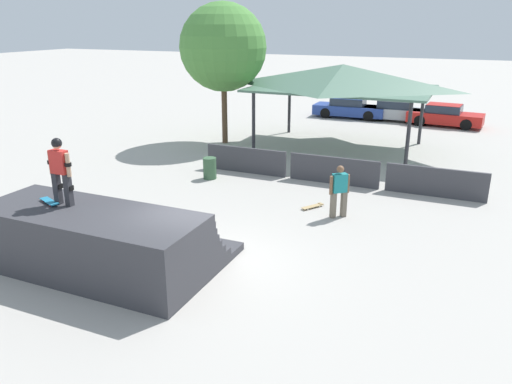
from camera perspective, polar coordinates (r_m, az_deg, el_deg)
The scene contains 13 objects.
ground_plane at distance 12.88m, azimuth -6.07°, elevation -8.60°, with size 160.00×160.00×0.00m, color #ADA8A0.
quarter_pipe_ramp at distance 13.11m, azimuth -17.39°, elevation -5.38°, with size 5.69×3.75×1.61m.
skater_on_deck at distance 12.99m, azimuth -21.51°, elevation 2.67°, with size 0.71×0.25×1.69m.
skateboard_on_deck at distance 13.45m, azimuth -22.51°, elevation -1.02°, with size 0.80×0.49×0.09m.
bystander_walking at distance 15.86m, azimuth 9.50°, elevation 0.36°, with size 0.59×0.53×1.70m.
skateboard_on_ground at distance 16.82m, azimuth 6.55°, elevation -1.61°, with size 0.62×0.81×0.09m.
barrier_fence at distance 19.30m, azimuth 8.89°, elevation 2.46°, with size 10.88×0.12×1.05m.
pavilion_shelter at distance 24.45m, azimuth 9.87°, elevation 12.80°, with size 8.27×5.75×4.01m.
tree_beside_pavilion at distance 25.20m, azimuth -3.77°, elevation 16.16°, with size 4.24×4.24×6.85m.
trash_bin at distance 19.80m, azimuth -5.31°, elevation 2.73°, with size 0.52×0.52×0.85m, color #385B3D.
parked_car_blue at distance 33.14m, azimuth 10.61°, elevation 9.40°, with size 4.54×1.78×1.27m.
parked_car_silver at distance 32.74m, azimuth 15.70°, elevation 8.91°, with size 4.34×1.74×1.27m.
parked_car_red at distance 31.96m, azimuth 20.77°, elevation 8.15°, with size 4.36×2.07×1.27m.
Camera 1 is at (5.78, -9.85, 5.94)m, focal length 35.00 mm.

